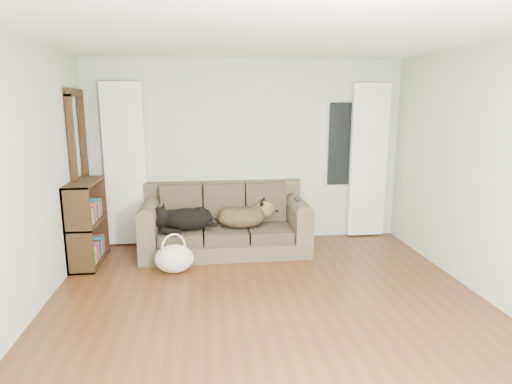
{
  "coord_description": "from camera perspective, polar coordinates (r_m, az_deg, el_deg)",
  "views": [
    {
      "loc": [
        -0.61,
        -3.61,
        2.0
      ],
      "look_at": [
        0.02,
        1.6,
        0.9
      ],
      "focal_mm": 30.0,
      "sensor_mm": 36.0,
      "label": 1
    }
  ],
  "objects": [
    {
      "name": "floor",
      "position": [
        4.17,
        2.4,
        -16.78
      ],
      "size": [
        5.0,
        5.0,
        0.0
      ],
      "primitive_type": "plane",
      "color": "#462812",
      "rests_on": "ground"
    },
    {
      "name": "ceiling",
      "position": [
        3.71,
        2.77,
        21.14
      ],
      "size": [
        5.0,
        5.0,
        0.0
      ],
      "primitive_type": "plane",
      "color": "white",
      "rests_on": "ground"
    },
    {
      "name": "wall_back",
      "position": [
        6.18,
        -1.24,
        5.35
      ],
      "size": [
        4.5,
        0.04,
        2.6
      ],
      "primitive_type": "cube",
      "color": "#B1B9AD",
      "rests_on": "ground"
    },
    {
      "name": "wall_left",
      "position": [
        4.03,
        -30.83,
        0.17
      ],
      "size": [
        0.04,
        5.0,
        2.6
      ],
      "primitive_type": "cube",
      "color": "#B1B9AD",
      "rests_on": "ground"
    },
    {
      "name": "curtain_left",
      "position": [
        6.19,
        -17.04,
        3.44
      ],
      "size": [
        0.55,
        0.08,
        2.25
      ],
      "primitive_type": "cube",
      "color": "white",
      "rests_on": "ground"
    },
    {
      "name": "curtain_right",
      "position": [
        6.55,
        14.75,
        4.01
      ],
      "size": [
        0.55,
        0.08,
        2.25
      ],
      "primitive_type": "cube",
      "color": "white",
      "rests_on": "ground"
    },
    {
      "name": "window_pane",
      "position": [
        6.45,
        11.79,
        6.27
      ],
      "size": [
        0.5,
        0.03,
        1.2
      ],
      "primitive_type": "cube",
      "color": "black",
      "rests_on": "wall_back"
    },
    {
      "name": "door_casing",
      "position": [
        5.96,
        -22.32,
        1.79
      ],
      "size": [
        0.07,
        0.6,
        2.1
      ],
      "primitive_type": "cube",
      "color": "black",
      "rests_on": "ground"
    },
    {
      "name": "sofa",
      "position": [
        5.81,
        -4.11,
        -3.66
      ],
      "size": [
        2.22,
        0.96,
        0.91
      ],
      "primitive_type": "cube",
      "color": "brown",
      "rests_on": "floor"
    },
    {
      "name": "dog_black_lab",
      "position": [
        5.73,
        -9.56,
        -3.7
      ],
      "size": [
        0.7,
        0.51,
        0.29
      ],
      "primitive_type": "ellipsoid",
      "rotation": [
        0.0,
        0.0,
        -0.05
      ],
      "color": "black",
      "rests_on": "sofa"
    },
    {
      "name": "dog_shepherd",
      "position": [
        5.8,
        -1.6,
        -3.24
      ],
      "size": [
        0.67,
        0.48,
        0.3
      ],
      "primitive_type": "ellipsoid",
      "rotation": [
        0.0,
        0.0,
        3.13
      ],
      "color": "black",
      "rests_on": "sofa"
    },
    {
      "name": "tv_remote",
      "position": [
        5.74,
        5.5,
        -0.99
      ],
      "size": [
        0.07,
        0.19,
        0.02
      ],
      "primitive_type": "cube",
      "rotation": [
        0.0,
        0.0,
        -0.13
      ],
      "color": "black",
      "rests_on": "sofa"
    },
    {
      "name": "tote_bag",
      "position": [
        5.27,
        -10.84,
        -8.81
      ],
      "size": [
        0.53,
        0.45,
        0.34
      ],
      "primitive_type": "ellipsoid",
      "rotation": [
        0.0,
        0.0,
        0.21
      ],
      "color": "beige",
      "rests_on": "floor"
    },
    {
      "name": "bookshelf",
      "position": [
        5.77,
        -21.59,
        -4.06
      ],
      "size": [
        0.41,
        0.87,
        1.05
      ],
      "primitive_type": "cube",
      "rotation": [
        0.0,
        0.0,
        0.12
      ],
      "color": "black",
      "rests_on": "floor"
    }
  ]
}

